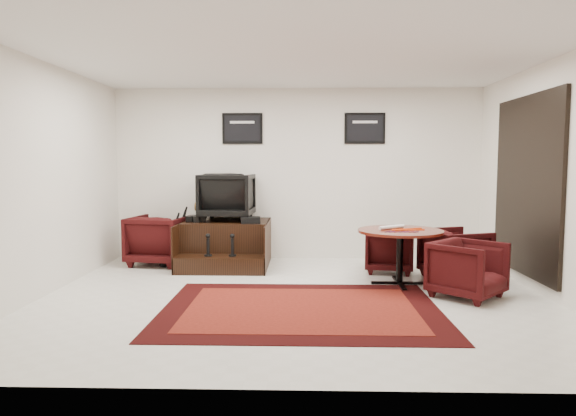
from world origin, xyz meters
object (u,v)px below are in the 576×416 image
(shine_podium, at_px, (226,245))
(meeting_table, at_px, (400,237))
(table_chair_back, at_px, (389,248))
(shine_chair, at_px, (227,194))
(armchair_side, at_px, (159,237))
(table_chair_window, at_px, (455,251))
(table_chair_corner, at_px, (468,267))

(shine_podium, bearing_deg, meeting_table, -26.25)
(meeting_table, distance_m, table_chair_back, 0.83)
(shine_chair, distance_m, armchair_side, 1.26)
(table_chair_window, bearing_deg, meeting_table, 93.91)
(shine_podium, distance_m, table_chair_window, 3.40)
(shine_podium, xyz_separation_m, shine_chair, (0.00, 0.14, 0.78))
(table_chair_window, height_order, table_chair_corner, table_chair_window)
(armchair_side, distance_m, table_chair_back, 3.55)
(shine_chair, relative_size, table_chair_window, 1.08)
(shine_chair, xyz_separation_m, table_chair_back, (2.46, -0.58, -0.75))
(meeting_table, xyz_separation_m, table_chair_window, (0.83, 0.35, -0.25))
(meeting_table, height_order, table_chair_window, table_chair_window)
(armchair_side, height_order, meeting_table, armchair_side)
(armchair_side, distance_m, table_chair_window, 4.44)
(armchair_side, bearing_deg, meeting_table, 169.30)
(table_chair_window, bearing_deg, shine_podium, 56.16)
(shine_podium, relative_size, meeting_table, 1.24)
(shine_podium, distance_m, shine_chair, 0.79)
(armchair_side, bearing_deg, table_chair_back, -178.82)
(armchair_side, height_order, table_chair_back, armchair_side)
(armchair_side, bearing_deg, shine_chair, -164.60)
(armchair_side, bearing_deg, table_chair_corner, 164.43)
(armchair_side, xyz_separation_m, table_chair_window, (4.35, -0.88, -0.05))
(shine_podium, height_order, armchair_side, armchair_side)
(armchair_side, relative_size, table_chair_window, 1.12)
(table_chair_window, bearing_deg, table_chair_back, 43.93)
(shine_podium, xyz_separation_m, table_chair_corner, (3.14, -1.86, 0.06))
(armchair_side, xyz_separation_m, meeting_table, (3.52, -1.23, 0.20))
(meeting_table, height_order, table_chair_back, meeting_table)
(table_chair_back, bearing_deg, armchair_side, 2.50)
(table_chair_back, distance_m, table_chair_corner, 1.58)
(armchair_side, height_order, table_chair_window, armchair_side)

